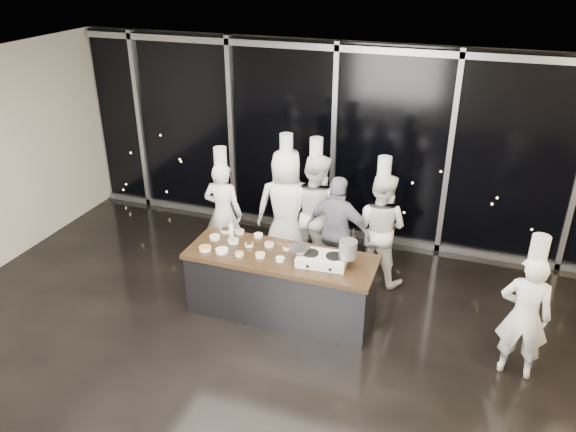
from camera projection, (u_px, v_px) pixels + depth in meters
name	position (u px, v px, depth m)	size (l,w,h in m)	color
ground	(256.00, 354.00, 6.82)	(9.00, 9.00, 0.00)	black
room_shell	(266.00, 186.00, 5.78)	(9.02, 7.02, 3.21)	beige
window_wall	(334.00, 143.00, 9.03)	(8.90, 0.11, 3.20)	black
demo_counter	(281.00, 285.00, 7.38)	(2.46, 0.86, 0.90)	#36363B
stove	(322.00, 259.00, 6.97)	(0.63, 0.43, 0.14)	silver
frying_pan	(299.00, 249.00, 7.01)	(0.45, 0.27, 0.04)	gray
stock_pot	(348.00, 249.00, 6.82)	(0.22, 0.22, 0.22)	#B3B3B6
prep_bowls	(240.00, 244.00, 7.41)	(1.16, 0.72, 0.05)	white
squeeze_bottle	(231.00, 230.00, 7.58)	(0.06, 0.06, 0.24)	white
chef_far_left	(223.00, 212.00, 8.47)	(0.61, 0.41, 1.87)	white
chef_left	(286.00, 207.00, 8.40)	(1.05, 0.85, 2.08)	white
chef_center	(315.00, 211.00, 8.34)	(1.04, 0.90, 2.05)	white
guest	(338.00, 232.00, 7.93)	(1.01, 0.53, 1.65)	#141737
chef_right	(380.00, 227.00, 7.99)	(0.94, 0.81, 1.92)	white
chef_side	(525.00, 315.00, 6.20)	(0.58, 0.40, 1.78)	white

